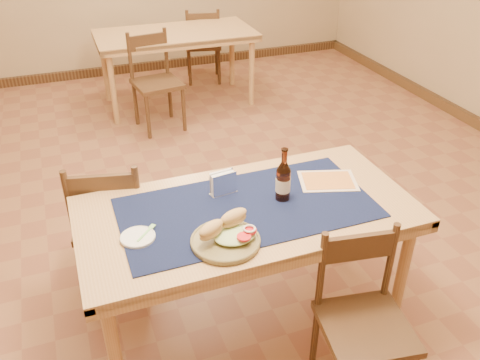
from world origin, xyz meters
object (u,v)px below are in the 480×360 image
object	(u,v)px
chair_main_far	(112,221)
beer_bottle	(283,181)
chair_main_near	(363,318)
sandwich_plate	(227,236)
main_table	(247,222)
napkin_holder	(223,184)
back_table	(176,40)

from	to	relation	value
chair_main_far	beer_bottle	size ratio (longest dim) A/B	3.19
chair_main_near	sandwich_plate	size ratio (longest dim) A/B	2.72
sandwich_plate	main_table	bearing A→B (deg)	50.33
main_table	napkin_holder	bearing A→B (deg)	113.29
back_table	sandwich_plate	xyz separation A→B (m)	(-0.62, -3.35, 0.12)
napkin_holder	main_table	bearing A→B (deg)	-66.71
chair_main_near	beer_bottle	xyz separation A→B (m)	(-0.15, 0.56, 0.43)
sandwich_plate	napkin_holder	xyz separation A→B (m)	(0.11, 0.37, 0.02)
chair_main_near	sandwich_plate	xyz separation A→B (m)	(-0.52, 0.33, 0.36)
chair_main_near	beer_bottle	size ratio (longest dim) A/B	3.02
main_table	chair_main_far	xyz separation A→B (m)	(-0.60, 0.55, -0.22)
main_table	napkin_holder	xyz separation A→B (m)	(-0.07, 0.16, 0.14)
sandwich_plate	chair_main_far	bearing A→B (deg)	118.88
chair_main_near	napkin_holder	bearing A→B (deg)	120.18
sandwich_plate	napkin_holder	distance (m)	0.39
back_table	chair_main_near	bearing A→B (deg)	-91.56
chair_main_far	beer_bottle	distance (m)	1.03
beer_bottle	napkin_holder	xyz separation A→B (m)	(-0.25, 0.14, -0.05)
chair_main_near	beer_bottle	world-z (taller)	beer_bottle
chair_main_near	napkin_holder	size ratio (longest dim) A/B	5.86
back_table	chair_main_far	distance (m)	2.80
beer_bottle	chair_main_near	bearing A→B (deg)	-74.58
back_table	chair_main_near	distance (m)	3.69
main_table	chair_main_near	size ratio (longest dim) A/B	1.94
chair_main_near	back_table	bearing A→B (deg)	88.44
chair_main_far	sandwich_plate	bearing A→B (deg)	-61.12
beer_bottle	napkin_holder	world-z (taller)	beer_bottle
main_table	beer_bottle	xyz separation A→B (m)	(0.19, 0.01, 0.19)
back_table	beer_bottle	distance (m)	3.14
main_table	chair_main_near	distance (m)	0.69
main_table	back_table	size ratio (longest dim) A/B	1.02
main_table	back_table	xyz separation A→B (m)	(0.44, 3.14, 0.00)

